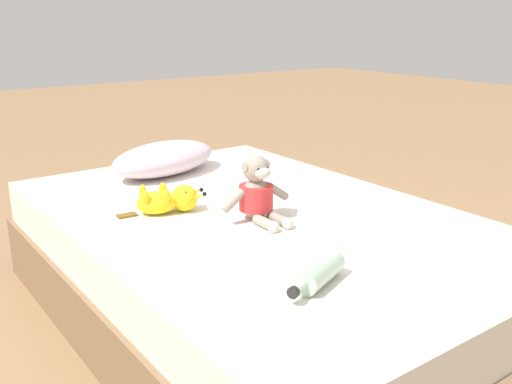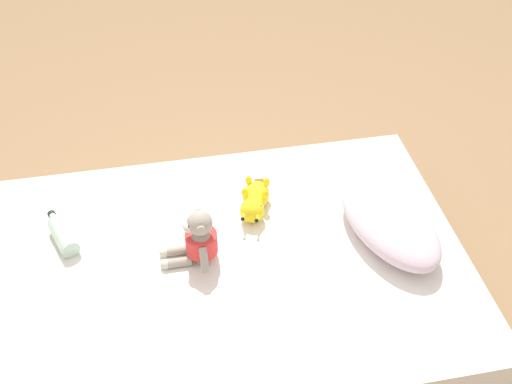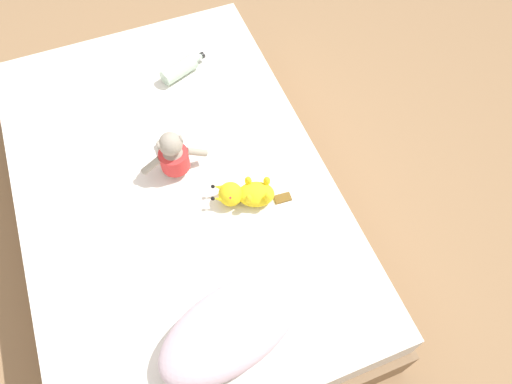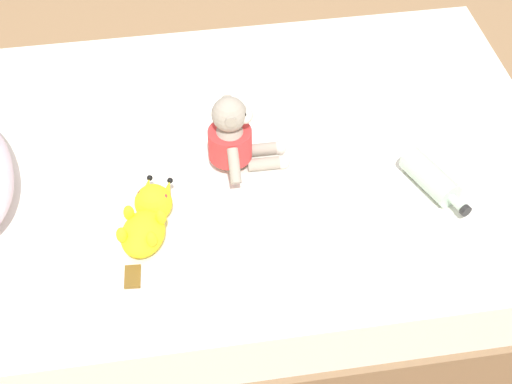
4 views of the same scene
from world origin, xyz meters
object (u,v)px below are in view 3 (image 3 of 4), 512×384
object	(u,v)px
bed	(179,205)
pillow	(231,329)
plush_monkey	(173,155)
plush_yellow_creature	(245,194)
glass_bottle	(180,69)

from	to	relation	value
bed	pillow	xyz separation A→B (m)	(-0.01, 0.70, 0.29)
pillow	plush_monkey	world-z (taller)	plush_monkey
plush_monkey	plush_yellow_creature	distance (m)	0.34
pillow	glass_bottle	size ratio (longest dim) A/B	2.46
plush_monkey	glass_bottle	world-z (taller)	plush_monkey
glass_bottle	plush_monkey	bearing A→B (deg)	70.97
plush_monkey	plush_yellow_creature	xyz separation A→B (m)	(-0.22, 0.26, -0.05)
bed	glass_bottle	xyz separation A→B (m)	(-0.21, -0.57, 0.26)
pillow	bed	bearing A→B (deg)	-88.89
pillow	plush_yellow_creature	world-z (taller)	pillow
plush_monkey	glass_bottle	size ratio (longest dim) A/B	1.18
plush_monkey	glass_bottle	bearing A→B (deg)	-109.03
bed	plush_yellow_creature	bearing A→B (deg)	141.10
bed	plush_monkey	size ratio (longest dim) A/B	7.01
glass_bottle	pillow	bearing A→B (deg)	81.02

